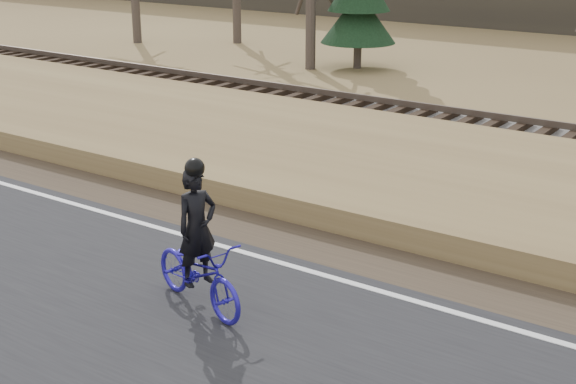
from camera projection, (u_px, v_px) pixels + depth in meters
The scene contains 7 objects.
ground at pixel (63, 210), 14.51m from camera, with size 120.00×120.00×0.00m, color olive.
edge_line at pixel (71, 203), 14.64m from camera, with size 120.00×0.12×0.01m, color silver.
shoulder at pixel (112, 191), 15.44m from camera, with size 120.00×1.60×0.04m, color #473A2B.
embankment at pixel (212, 146), 17.70m from camera, with size 120.00×5.00×0.44m, color olive.
ballast at pixel (307, 113), 20.65m from camera, with size 120.00×3.00×0.45m, color slate.
railroad at pixel (307, 102), 20.55m from camera, with size 120.00×2.40×0.29m.
cyclist at pixel (198, 262), 10.56m from camera, with size 1.98×1.14×2.08m.
Camera 1 is at (11.12, -8.86, 5.02)m, focal length 50.00 mm.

